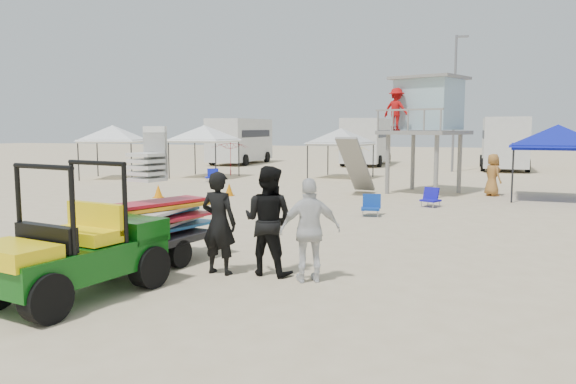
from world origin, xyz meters
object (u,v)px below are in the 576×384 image
(man_left, at_px, (219,223))
(lifeguard_tower, at_px, (423,109))
(utility_cart, at_px, (71,237))
(surf_trailer, at_px, (154,215))
(canopy_blue, at_px, (558,129))

(man_left, bearing_deg, lifeguard_tower, -93.20)
(utility_cart, distance_m, surf_trailer, 2.34)
(utility_cart, bearing_deg, man_left, 53.23)
(man_left, height_order, lifeguard_tower, lifeguard_tower)
(lifeguard_tower, bearing_deg, surf_trailer, -105.85)
(man_left, distance_m, lifeguard_tower, 14.40)
(man_left, xyz_separation_m, lifeguard_tower, (2.37, 13.99, 2.44))
(man_left, relative_size, canopy_blue, 0.57)
(utility_cart, height_order, canopy_blue, canopy_blue)
(lifeguard_tower, bearing_deg, utility_cart, -103.65)
(utility_cart, xyz_separation_m, surf_trailer, (0.01, 2.34, -0.01))
(lifeguard_tower, bearing_deg, canopy_blue, -7.50)
(canopy_blue, bearing_deg, surf_trailer, -123.70)
(utility_cart, xyz_separation_m, man_left, (1.52, 2.04, -0.03))
(utility_cart, relative_size, lifeguard_tower, 0.65)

